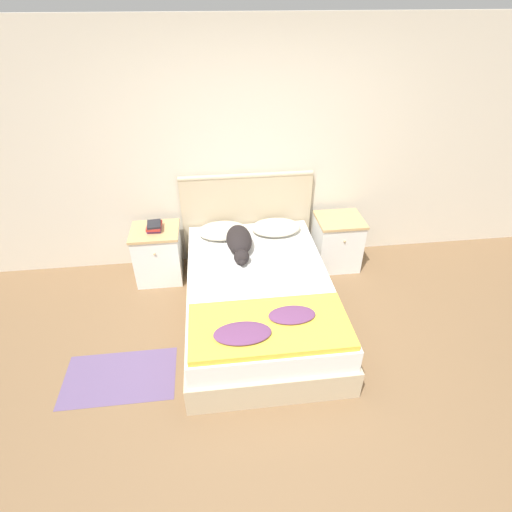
{
  "coord_description": "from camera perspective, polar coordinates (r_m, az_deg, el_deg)",
  "views": [
    {
      "loc": [
        -0.52,
        -1.92,
        2.75
      ],
      "look_at": [
        -0.14,
        1.21,
        0.59
      ],
      "focal_mm": 28.0,
      "sensor_mm": 36.0,
      "label": 1
    }
  ],
  "objects": [
    {
      "name": "book_stack",
      "position": [
        4.31,
        -14.34,
        4.15
      ],
      "size": [
        0.15,
        0.21,
        0.08
      ],
      "color": "#703D7F",
      "rests_on": "nightstand_left"
    },
    {
      "name": "headboard",
      "position": [
        4.56,
        -1.3,
        5.69
      ],
      "size": [
        1.45,
        0.06,
        1.08
      ],
      "color": "#C6B28E",
      "rests_on": "ground_plane"
    },
    {
      "name": "quilt",
      "position": [
        3.18,
        1.78,
        -9.99
      ],
      "size": [
        1.27,
        0.63,
        0.1
      ],
      "color": "yellow",
      "rests_on": "bed"
    },
    {
      "name": "wall_back",
      "position": [
        4.34,
        0.31,
        14.55
      ],
      "size": [
        9.0,
        0.06,
        2.55
      ],
      "color": "beige",
      "rests_on": "ground_plane"
    },
    {
      "name": "bed",
      "position": [
        3.87,
        0.37,
        -6.02
      ],
      "size": [
        1.37,
        2.07,
        0.49
      ],
      "color": "#C6B28E",
      "rests_on": "ground_plane"
    },
    {
      "name": "nightstand_left",
      "position": [
        4.49,
        -13.8,
        0.3
      ],
      "size": [
        0.51,
        0.46,
        0.61
      ],
      "color": "white",
      "rests_on": "ground_plane"
    },
    {
      "name": "pillow_right",
      "position": [
        4.37,
        2.85,
        4.13
      ],
      "size": [
        0.54,
        0.38,
        0.11
      ],
      "color": "beige",
      "rests_on": "bed"
    },
    {
      "name": "rug",
      "position": [
        3.7,
        -18.86,
        -16.03
      ],
      "size": [
        0.93,
        0.55,
        0.0
      ],
      "color": "#604C75",
      "rests_on": "ground_plane"
    },
    {
      "name": "ground_plane",
      "position": [
        3.39,
        5.04,
        -19.92
      ],
      "size": [
        16.0,
        16.0,
        0.0
      ],
      "primitive_type": "plane",
      "color": "brown"
    },
    {
      "name": "dog",
      "position": [
        4.05,
        -2.39,
        2.08
      ],
      "size": [
        0.26,
        0.71,
        0.2
      ],
      "color": "black",
      "rests_on": "bed"
    },
    {
      "name": "pillow_left",
      "position": [
        4.32,
        -4.78,
        3.65
      ],
      "size": [
        0.54,
        0.38,
        0.11
      ],
      "color": "beige",
      "rests_on": "bed"
    },
    {
      "name": "nightstand_right",
      "position": [
        4.65,
        11.52,
        1.98
      ],
      "size": [
        0.51,
        0.46,
        0.61
      ],
      "color": "white",
      "rests_on": "ground_plane"
    }
  ]
}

